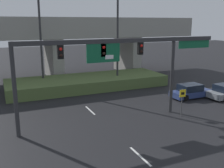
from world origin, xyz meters
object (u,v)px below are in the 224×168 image
(highway_light_pole_near, at_px, (39,14))
(highway_light_pole_far, at_px, (118,8))
(signal_gantry, at_px, (118,55))
(parked_sedan_near_right, at_px, (191,91))
(speed_limit_sign, at_px, (182,99))

(highway_light_pole_near, height_order, highway_light_pole_far, highway_light_pole_far)
(signal_gantry, xyz_separation_m, highway_light_pole_far, (4.90, 10.70, 4.01))
(highway_light_pole_far, relative_size, parked_sedan_near_right, 4.05)
(highway_light_pole_far, xyz_separation_m, parked_sedan_near_right, (4.67, -7.87, -8.56))
(speed_limit_sign, relative_size, parked_sedan_near_right, 0.53)
(speed_limit_sign, distance_m, parked_sedan_near_right, 6.05)
(signal_gantry, relative_size, highway_light_pole_far, 0.93)
(signal_gantry, distance_m, parked_sedan_near_right, 10.97)
(parked_sedan_near_right, bearing_deg, speed_limit_sign, -137.86)
(highway_light_pole_near, bearing_deg, parked_sedan_near_right, -37.09)
(highway_light_pole_near, xyz_separation_m, parked_sedan_near_right, (13.21, -9.99, -7.78))
(signal_gantry, relative_size, parked_sedan_near_right, 3.76)
(speed_limit_sign, xyz_separation_m, parked_sedan_near_right, (4.39, 4.07, -0.85))
(highway_light_pole_far, bearing_deg, signal_gantry, -114.61)
(speed_limit_sign, relative_size, highway_light_pole_near, 0.14)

